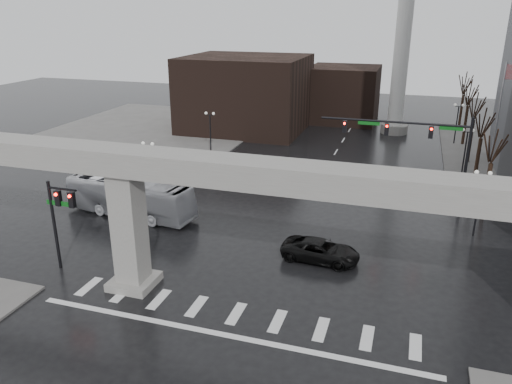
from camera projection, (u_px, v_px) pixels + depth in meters
ground at (242, 304)px, 28.71m from camera, size 160.00×160.00×0.00m
sidewalk_nw at (149, 132)px, 68.26m from camera, size 28.00×36.00×0.15m
elevated_guideway at (264, 195)px, 25.97m from camera, size 48.00×2.60×8.70m
building_far_left at (246, 94)px, 68.51m from camera, size 16.00×14.00×10.00m
building_far_mid at (343, 94)px, 74.39m from camera, size 10.00×10.00×8.00m
smokestack at (404, 31)px, 63.52m from camera, size 3.60×3.60×30.00m
signal_mast_arm at (420, 140)px, 40.95m from camera, size 12.12×0.43×8.00m
signal_left_pole at (59, 211)px, 31.23m from camera, size 2.30×0.30×6.00m
flagpole_assembly at (501, 117)px, 41.43m from camera, size 2.06×0.12×12.00m
lamp_right_0 at (480, 192)px, 36.19m from camera, size 1.22×0.32×5.11m
lamp_right_1 at (466, 145)px, 48.71m from camera, size 1.22×0.32×5.11m
lamp_right_2 at (457, 117)px, 61.23m from camera, size 1.22×0.32×5.11m
lamp_left_0 at (149, 160)px, 43.86m from camera, size 1.22×0.32×5.11m
lamp_left_1 at (210, 126)px, 56.38m from camera, size 1.22×0.32×5.11m
lamp_left_2 at (249, 105)px, 68.90m from camera, size 1.22×0.32×5.11m
tree_right_0 at (488, 185)px, 39.73m from camera, size 1.09×1.58×7.50m
tree_right_1 at (478, 157)px, 46.86m from camera, size 1.09×1.61×7.67m
tree_right_2 at (471, 137)px, 53.99m from camera, size 1.10×1.63×7.85m
tree_right_3 at (466, 121)px, 61.12m from camera, size 1.11×1.66×8.02m
tree_right_4 at (462, 109)px, 68.25m from camera, size 1.12×1.69×8.19m
pickup_truck at (321, 251)px, 33.46m from camera, size 5.38×2.81×1.45m
city_bus at (130, 197)px, 40.59m from camera, size 11.62×4.16×3.17m
far_car at (286, 166)px, 51.38m from camera, size 1.93×4.19×1.39m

